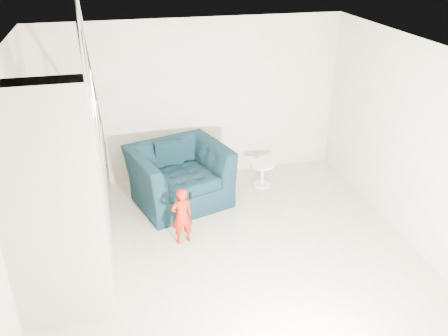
# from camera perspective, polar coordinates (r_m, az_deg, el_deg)

# --- Properties ---
(floor) EXTENTS (5.50, 5.50, 0.00)m
(floor) POSITION_cam_1_polar(r_m,az_deg,el_deg) (6.20, 1.29, -12.07)
(floor) COLOR tan
(floor) RESTS_ON ground
(ceiling) EXTENTS (5.50, 5.50, 0.00)m
(ceiling) POSITION_cam_1_polar(r_m,az_deg,el_deg) (4.99, 1.61, 12.96)
(ceiling) COLOR silver
(ceiling) RESTS_ON back_wall
(back_wall) EXTENTS (5.00, 0.00, 5.00)m
(back_wall) POSITION_cam_1_polar(r_m,az_deg,el_deg) (7.95, -3.72, 7.99)
(back_wall) COLOR #ABA58B
(back_wall) RESTS_ON floor
(left_wall) EXTENTS (0.00, 5.50, 5.50)m
(left_wall) POSITION_cam_1_polar(r_m,az_deg,el_deg) (5.45, -24.93, -3.70)
(left_wall) COLOR #ABA58B
(left_wall) RESTS_ON floor
(right_wall) EXTENTS (0.00, 5.50, 5.50)m
(right_wall) POSITION_cam_1_polar(r_m,az_deg,el_deg) (6.52, 23.20, 1.52)
(right_wall) COLOR #ABA58B
(right_wall) RESTS_ON floor
(armchair) EXTENTS (1.71, 1.59, 0.92)m
(armchair) POSITION_cam_1_polar(r_m,az_deg,el_deg) (7.43, -5.40, -0.91)
(armchair) COLOR black
(armchair) RESTS_ON floor
(toddler) EXTENTS (0.34, 0.26, 0.83)m
(toddler) POSITION_cam_1_polar(r_m,az_deg,el_deg) (6.49, -5.08, -5.77)
(toddler) COLOR #9D050B
(toddler) RESTS_ON floor
(side_table) EXTENTS (0.42, 0.42, 0.42)m
(side_table) POSITION_cam_1_polar(r_m,az_deg,el_deg) (7.98, 4.62, -0.29)
(side_table) COLOR white
(side_table) RESTS_ON floor
(staircase) EXTENTS (1.02, 3.03, 3.62)m
(staircase) POSITION_cam_1_polar(r_m,az_deg,el_deg) (6.03, -18.76, -3.99)
(staircase) COLOR #ADA089
(staircase) RESTS_ON floor
(cushion) EXTENTS (0.44, 0.21, 0.44)m
(cushion) POSITION_cam_1_polar(r_m,az_deg,el_deg) (7.59, -6.62, 1.70)
(cushion) COLOR black
(cushion) RESTS_ON armchair
(throw) EXTENTS (0.05, 0.48, 0.53)m
(throw) POSITION_cam_1_polar(r_m,az_deg,el_deg) (7.32, -9.94, -0.65)
(throw) COLOR black
(throw) RESTS_ON armchair
(phone) EXTENTS (0.03, 0.05, 0.10)m
(phone) POSITION_cam_1_polar(r_m,az_deg,el_deg) (6.33, -4.05, -3.35)
(phone) COLOR black
(phone) RESTS_ON toddler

